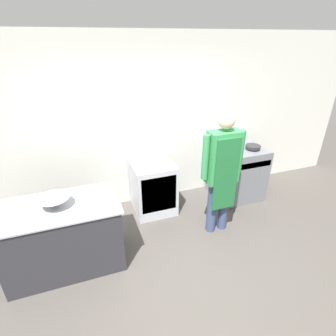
% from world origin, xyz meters
% --- Properties ---
extents(ground_plane, '(14.00, 14.00, 0.00)m').
position_xyz_m(ground_plane, '(0.00, 0.00, 0.00)').
color(ground_plane, '#4C4742').
extents(wall_back, '(8.00, 0.05, 2.70)m').
position_xyz_m(wall_back, '(0.00, 1.89, 1.35)').
color(wall_back, silver).
rests_on(wall_back, ground_plane).
extents(prep_counter, '(1.37, 0.76, 0.87)m').
position_xyz_m(prep_counter, '(-1.29, 0.73, 0.44)').
color(prep_counter, '#2D2D33').
rests_on(prep_counter, ground_plane).
extents(stove, '(0.80, 0.75, 0.94)m').
position_xyz_m(stove, '(1.58, 1.44, 0.46)').
color(stove, slate).
rests_on(stove, ground_plane).
extents(fridge_unit, '(0.64, 0.66, 0.85)m').
position_xyz_m(fridge_unit, '(0.06, 1.51, 0.42)').
color(fridge_unit, silver).
rests_on(fridge_unit, ground_plane).
extents(person_cook, '(0.61, 0.24, 1.77)m').
position_xyz_m(person_cook, '(0.80, 0.70, 1.01)').
color(person_cook, '#38476B').
rests_on(person_cook, ground_plane).
extents(mixing_bowl, '(0.36, 0.36, 0.12)m').
position_xyz_m(mixing_bowl, '(-1.32, 0.73, 0.93)').
color(mixing_bowl, '#9EA0A8').
rests_on(mixing_bowl, prep_counter).
extents(stock_pot, '(0.24, 0.24, 0.24)m').
position_xyz_m(stock_pot, '(1.40, 1.57, 1.06)').
color(stock_pot, '#9EA0A8').
rests_on(stock_pot, stove).
extents(saute_pan, '(0.24, 0.24, 0.05)m').
position_xyz_m(saute_pan, '(1.74, 1.31, 0.97)').
color(saute_pan, '#262628').
rests_on(saute_pan, stove).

